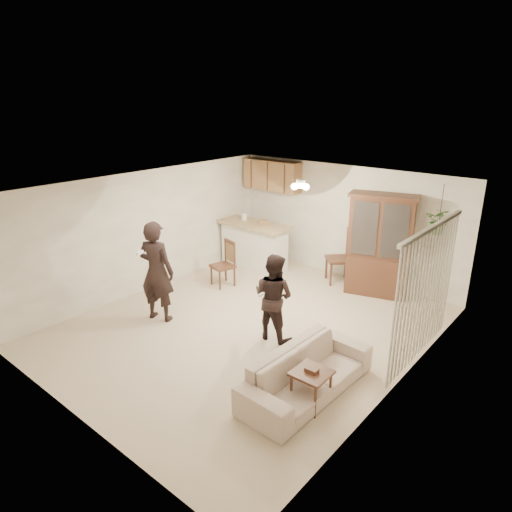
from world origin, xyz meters
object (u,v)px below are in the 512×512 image
Objects in this scene: china_hutch at (380,246)px; side_table at (311,388)px; chair_bar at (223,273)px; chair_hutch_right at (373,277)px; chair_hutch_left at (338,267)px; sofa at (307,370)px; child at (273,301)px; adult at (157,273)px.

side_table is at bearing -92.52° from china_hutch.
chair_hutch_right reaches higher than chair_bar.
chair_hutch_left reaches higher than side_table.
sofa is 1.39× the size of child.
china_hutch is at bearing -143.17° from adult.
adult is 3.17× the size of side_table.
china_hutch reaches higher than sofa.
adult is 3.59m from side_table.
chair_bar is (-2.73, -1.73, -0.76)m from china_hutch.
adult reaches higher than sofa.
side_table is 0.48× the size of chair_hutch_left.
sofa reaches higher than side_table.
sofa is 0.29m from side_table.
chair_bar is 2.54m from chair_hutch_left.
child is 2.38× the size of side_table.
chair_bar reaches higher than sofa.
sofa is 4.12m from chair_hutch_left.
child is 2.92m from chair_hutch_right.
chair_bar is at bearing 62.66° from sofa.
child reaches higher than side_table.
china_hutch is at bearing 47.84° from chair_bar.
china_hutch is 1.16m from chair_hutch_left.
chair_hutch_right is at bearing 49.98° from chair_bar.
child reaches higher than sofa.
sofa is 1.58× the size of chair_hutch_left.
adult is at bearing 90.23° from sofa.
chair_hutch_left is 1.04× the size of chair_hutch_right.
sofa is 0.89× the size of china_hutch.
adult reaches higher than child.
adult is at bearing -141.76° from china_hutch.
china_hutch is 2.11× the size of chair_bar.
chair_bar is 3.17m from chair_hutch_right.
child is 1.19× the size of chair_hutch_right.
china_hutch is (0.53, 2.80, 0.36)m from child.
child is 1.14× the size of chair_hutch_left.
chair_hutch_left is (-1.70, 3.76, -0.03)m from sofa.
sofa is 1.62m from child.
chair_bar is at bearing -90.04° from chair_hutch_left.
china_hutch reaches higher than chair_hutch_left.
sofa is at bearing 141.46° from child.
chair_hutch_left is (-0.92, 0.05, -0.70)m from china_hutch.
china_hutch is at bearing 114.26° from chair_hutch_right.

